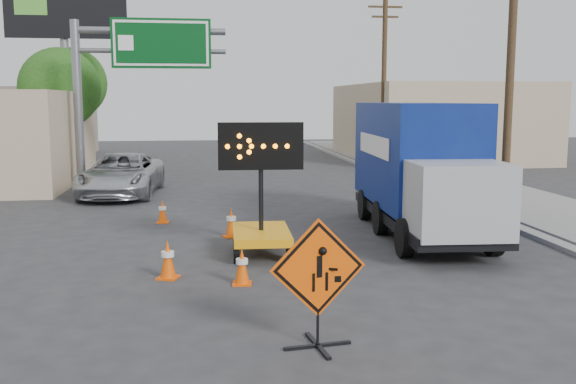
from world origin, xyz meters
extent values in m
plane|color=#2D2D30|center=(0.00, 0.00, 0.00)|extent=(100.00, 100.00, 0.00)
cube|color=gray|center=(7.20, 15.00, 0.06)|extent=(0.40, 60.00, 0.12)
cube|color=gray|center=(9.50, 15.00, 0.07)|extent=(4.00, 60.00, 0.15)
cube|color=tan|center=(13.00, 30.00, 2.30)|extent=(10.00, 14.00, 4.60)
cylinder|color=slate|center=(-6.50, 18.00, 3.40)|extent=(0.36, 0.36, 6.80)
cylinder|color=slate|center=(-3.50, 18.00, 6.40)|extent=(6.00, 0.28, 0.28)
cylinder|color=slate|center=(-3.50, 18.00, 5.60)|extent=(6.00, 0.20, 0.20)
cube|color=#043D14|center=(-3.10, 17.88, 5.90)|extent=(4.00, 0.10, 2.00)
cube|color=silver|center=(-3.10, 17.81, 5.90)|extent=(3.80, 0.01, 1.80)
cylinder|color=slate|center=(-8.50, 26.00, 4.50)|extent=(0.44, 0.44, 9.00)
cube|color=silver|center=(-8.30, 25.85, 8.30)|extent=(6.00, 0.25, 3.00)
cube|color=black|center=(-8.30, 25.70, 8.30)|extent=(6.10, 0.04, 3.10)
cylinder|color=#4C3420|center=(8.00, 10.00, 4.50)|extent=(0.26, 0.26, 9.00)
cylinder|color=#4C3420|center=(8.00, 24.00, 4.50)|extent=(0.26, 0.26, 9.00)
cube|color=#4C3420|center=(8.00, 24.00, 8.40)|extent=(1.80, 0.10, 0.10)
cube|color=#4C3420|center=(8.00, 24.00, 7.90)|extent=(1.40, 0.10, 0.10)
cylinder|color=#4C3420|center=(-8.00, 22.00, 1.62)|extent=(0.28, 0.28, 3.25)
sphere|color=#194C15|center=(-8.00, 22.00, 4.18)|extent=(3.71, 3.71, 3.71)
cylinder|color=#4C3420|center=(-9.00, 30.00, 1.79)|extent=(0.28, 0.28, 3.58)
sphere|color=#194C15|center=(-9.00, 30.00, 4.61)|extent=(4.10, 4.10, 4.10)
cube|color=black|center=(0.07, -0.24, 0.02)|extent=(1.03, 0.22, 0.05)
cube|color=black|center=(0.07, -0.24, 0.02)|extent=(0.22, 1.03, 0.05)
cylinder|color=black|center=(0.07, -0.24, 0.40)|extent=(0.04, 0.04, 0.80)
cube|color=#F45105|center=(0.07, -0.24, 1.20)|extent=(1.45, 0.24, 1.46)
cube|color=black|center=(0.07, -0.24, 1.20)|extent=(1.35, 0.20, 1.36)
cube|color=orange|center=(-0.21, 5.60, 0.49)|extent=(1.39, 2.23, 0.20)
cylinder|color=black|center=(-0.21, 5.60, 1.75)|extent=(0.11, 0.11, 2.40)
cube|color=black|center=(-0.21, 5.60, 2.57)|extent=(1.97, 0.18, 1.09)
imported|color=silver|center=(-4.62, 15.83, 0.80)|extent=(3.07, 5.92, 1.59)
cube|color=black|center=(4.24, 7.20, 0.55)|extent=(2.64, 7.47, 0.28)
cube|color=navy|center=(4.24, 7.94, 2.16)|extent=(2.63, 5.82, 2.76)
cube|color=#9EA0A5|center=(4.24, 4.26, 1.42)|extent=(2.21, 1.78, 1.65)
cube|color=#F45105|center=(-0.82, 3.18, 0.02)|extent=(0.42, 0.42, 0.03)
cone|color=#F45105|center=(-0.82, 3.18, 0.38)|extent=(0.29, 0.29, 0.71)
cylinder|color=silver|center=(-0.82, 3.18, 0.47)|extent=(0.24, 0.24, 0.10)
cube|color=#F45105|center=(-2.30, 3.81, 0.02)|extent=(0.52, 0.52, 0.03)
cone|color=#F45105|center=(-2.30, 3.81, 0.42)|extent=(0.32, 0.32, 0.77)
cylinder|color=silver|center=(-2.30, 3.81, 0.51)|extent=(0.26, 0.26, 0.11)
cube|color=#F45105|center=(-0.82, 7.66, 0.02)|extent=(0.52, 0.52, 0.03)
cone|color=#F45105|center=(-0.82, 7.66, 0.41)|extent=(0.31, 0.31, 0.76)
cylinder|color=silver|center=(-0.82, 7.66, 0.50)|extent=(0.26, 0.26, 0.11)
cube|color=#F45105|center=(-2.75, 9.94, 0.01)|extent=(0.38, 0.38, 0.03)
cone|color=#F45105|center=(-2.75, 9.94, 0.36)|extent=(0.27, 0.27, 0.66)
cylinder|color=silver|center=(-2.75, 9.94, 0.44)|extent=(0.22, 0.22, 0.10)
camera|label=1|loc=(-1.57, -9.14, 3.61)|focal=40.00mm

